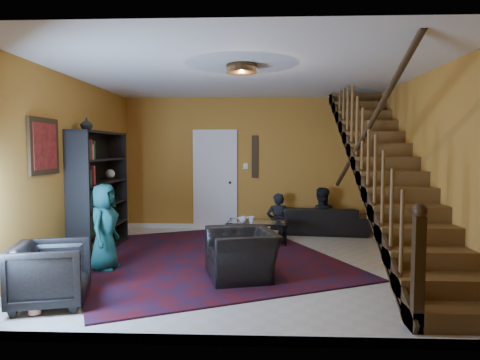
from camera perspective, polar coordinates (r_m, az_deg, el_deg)
The scene contains 21 objects.
floor at distance 6.59m, azimuth 0.49°, elevation -10.94°, with size 5.50×5.50×0.00m, color beige.
room at distance 8.01m, azimuth -8.84°, elevation -7.88°, with size 5.50×5.50×5.50m.
staircase at distance 6.64m, azimuth 19.12°, elevation 1.20°, with size 0.95×5.02×3.18m.
bookshelf at distance 7.47m, azimuth -18.13°, elevation -1.82°, with size 0.35×1.80×2.00m.
door at distance 9.15m, azimuth -3.33°, elevation -0.16°, with size 0.82×0.05×2.05m, color silver.
framed_picture at distance 6.12m, azimuth -24.69°, elevation 4.10°, with size 0.04×0.74×0.74m, color maroon.
wall_hanging at distance 9.09m, azimuth 2.01°, elevation 3.13°, with size 0.14×0.03×0.90m, color black.
ceiling_fixture at distance 5.65m, azimuth 0.23°, elevation 14.60°, with size 0.40×0.40×0.10m, color #3F2814.
rug at distance 6.91m, azimuth -4.88°, elevation -10.14°, with size 3.70×4.23×0.02m, color #400B10.
sofa at distance 8.87m, azimuth 10.68°, elevation -5.27°, with size 1.87×0.73×0.55m, color black.
armchair_left at distance 5.21m, azimuth -23.91°, elevation -11.39°, with size 0.75×0.77×0.70m, color black.
armchair_right at distance 5.76m, azimuth 0.25°, elevation -9.87°, with size 0.98×0.86×0.64m, color black.
person_adult_a at distance 8.85m, azimuth 5.07°, elevation -5.82°, with size 0.46×0.30×1.27m, color black.
person_adult_b at distance 8.92m, azimuth 10.71°, elevation -5.40°, with size 0.67×0.52×1.39m, color black.
person_child at distance 6.34m, azimuth -17.67°, elevation -6.02°, with size 0.60×0.39×1.23m, color #164F55.
coffee_table at distance 7.84m, azimuth 2.34°, elevation -6.77°, with size 1.13×0.75×0.40m.
cup_a at distance 7.68m, azimuth 0.37°, elevation -5.27°, with size 0.13×0.13×0.11m, color #999999.
cup_b at distance 7.72m, azimuth 1.55°, elevation -5.24°, with size 0.11×0.11×0.10m, color #999999.
bowl at distance 7.86m, azimuth 0.46°, elevation -5.22°, with size 0.24×0.24×0.06m, color #999999.
vase at distance 6.97m, azimuth -19.79°, elevation 7.04°, with size 0.18×0.18×0.19m, color #999999.
popcorn_bucket at distance 5.06m, azimuth -25.70°, elevation -14.99°, with size 0.12×0.12×0.14m, color red.
Camera 1 is at (0.21, -6.35, 1.72)m, focal length 32.00 mm.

